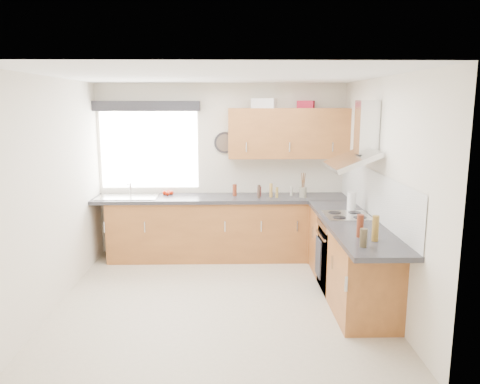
{
  "coord_description": "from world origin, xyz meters",
  "views": [
    {
      "loc": [
        0.13,
        -5.02,
        2.21
      ],
      "look_at": [
        0.25,
        0.85,
        1.1
      ],
      "focal_mm": 35.0,
      "sensor_mm": 36.0,
      "label": 1
    }
  ],
  "objects_px": {
    "extractor_hood": "(359,143)",
    "upper_cabinets": "(288,133)",
    "oven": "(345,256)",
    "washing_machine": "(164,233)"
  },
  "relations": [
    {
      "from": "oven",
      "to": "extractor_hood",
      "type": "xyz_separation_m",
      "value": [
        0.1,
        -0.0,
        1.34
      ]
    },
    {
      "from": "upper_cabinets",
      "to": "washing_machine",
      "type": "bearing_deg",
      "value": -176.65
    },
    {
      "from": "oven",
      "to": "washing_machine",
      "type": "bearing_deg",
      "value": 152.48
    },
    {
      "from": "oven",
      "to": "extractor_hood",
      "type": "distance_m",
      "value": 1.35
    },
    {
      "from": "oven",
      "to": "washing_machine",
      "type": "relative_size",
      "value": 1.12
    },
    {
      "from": "extractor_hood",
      "to": "upper_cabinets",
      "type": "height_order",
      "value": "upper_cabinets"
    },
    {
      "from": "upper_cabinets",
      "to": "washing_machine",
      "type": "distance_m",
      "value": 2.29
    },
    {
      "from": "upper_cabinets",
      "to": "washing_machine",
      "type": "height_order",
      "value": "upper_cabinets"
    },
    {
      "from": "upper_cabinets",
      "to": "washing_machine",
      "type": "relative_size",
      "value": 2.24
    },
    {
      "from": "extractor_hood",
      "to": "upper_cabinets",
      "type": "distance_m",
      "value": 1.48
    }
  ]
}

